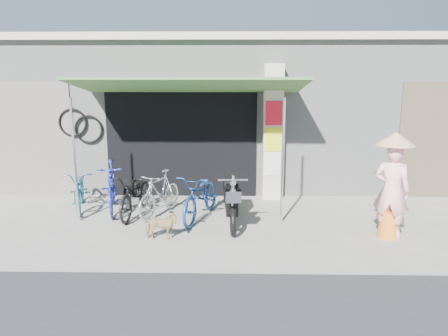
{
  "coord_description": "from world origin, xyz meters",
  "views": [
    {
      "loc": [
        -0.03,
        -7.22,
        2.77
      ],
      "look_at": [
        -0.2,
        1.0,
        1.0
      ],
      "focal_mm": 35.0,
      "sensor_mm": 36.0,
      "label": 1
    }
  ],
  "objects_px": {
    "bike_teal": "(80,189)",
    "nun": "(392,187)",
    "bike_silver": "(160,193)",
    "moped": "(231,199)",
    "bike_black": "(136,194)",
    "street_dog": "(161,226)",
    "bike_blue": "(112,187)",
    "bike_navy": "(201,196)"
  },
  "relations": [
    {
      "from": "bike_teal",
      "to": "bike_silver",
      "type": "bearing_deg",
      "value": -27.81
    },
    {
      "from": "bike_black",
      "to": "nun",
      "type": "relative_size",
      "value": 0.9
    },
    {
      "from": "moped",
      "to": "bike_blue",
      "type": "bearing_deg",
      "value": 160.7
    },
    {
      "from": "bike_navy",
      "to": "street_dog",
      "type": "bearing_deg",
      "value": -101.78
    },
    {
      "from": "bike_blue",
      "to": "moped",
      "type": "relative_size",
      "value": 0.94
    },
    {
      "from": "bike_navy",
      "to": "nun",
      "type": "height_order",
      "value": "nun"
    },
    {
      "from": "moped",
      "to": "bike_teal",
      "type": "bearing_deg",
      "value": 161.93
    },
    {
      "from": "bike_black",
      "to": "nun",
      "type": "distance_m",
      "value": 4.79
    },
    {
      "from": "bike_navy",
      "to": "nun",
      "type": "bearing_deg",
      "value": 0.4
    },
    {
      "from": "bike_teal",
      "to": "bike_blue",
      "type": "distance_m",
      "value": 0.72
    },
    {
      "from": "bike_teal",
      "to": "bike_silver",
      "type": "xyz_separation_m",
      "value": [
        1.73,
        -0.37,
        0.03
      ]
    },
    {
      "from": "bike_teal",
      "to": "street_dog",
      "type": "distance_m",
      "value": 2.61
    },
    {
      "from": "bike_black",
      "to": "bike_navy",
      "type": "bearing_deg",
      "value": -1.33
    },
    {
      "from": "street_dog",
      "to": "nun",
      "type": "height_order",
      "value": "nun"
    },
    {
      "from": "bike_teal",
      "to": "moped",
      "type": "xyz_separation_m",
      "value": [
        3.15,
        -0.84,
        0.04
      ]
    },
    {
      "from": "bike_navy",
      "to": "moped",
      "type": "distance_m",
      "value": 0.63
    },
    {
      "from": "bike_teal",
      "to": "moped",
      "type": "relative_size",
      "value": 0.89
    },
    {
      "from": "bike_silver",
      "to": "bike_navy",
      "type": "bearing_deg",
      "value": 8.44
    },
    {
      "from": "bike_blue",
      "to": "street_dog",
      "type": "distance_m",
      "value": 2.05
    },
    {
      "from": "bike_black",
      "to": "moped",
      "type": "xyz_separation_m",
      "value": [
        1.89,
        -0.45,
        0.03
      ]
    },
    {
      "from": "bike_blue",
      "to": "street_dog",
      "type": "bearing_deg",
      "value": -64.7
    },
    {
      "from": "bike_teal",
      "to": "street_dog",
      "type": "xyz_separation_m",
      "value": [
        1.96,
        -1.72,
        -0.18
      ]
    },
    {
      "from": "bike_silver",
      "to": "street_dog",
      "type": "xyz_separation_m",
      "value": [
        0.24,
        -1.35,
        -0.21
      ]
    },
    {
      "from": "bike_teal",
      "to": "street_dog",
      "type": "height_order",
      "value": "bike_teal"
    },
    {
      "from": "bike_blue",
      "to": "bike_navy",
      "type": "bearing_deg",
      "value": -26.48
    },
    {
      "from": "bike_navy",
      "to": "street_dog",
      "type": "distance_m",
      "value": 1.32
    },
    {
      "from": "street_dog",
      "to": "bike_blue",
      "type": "bearing_deg",
      "value": 39.59
    },
    {
      "from": "bike_silver",
      "to": "moped",
      "type": "relative_size",
      "value": 0.83
    },
    {
      "from": "street_dog",
      "to": "nun",
      "type": "xyz_separation_m",
      "value": [
        3.92,
        0.21,
        0.66
      ]
    },
    {
      "from": "bike_black",
      "to": "street_dog",
      "type": "relative_size",
      "value": 2.89
    },
    {
      "from": "bike_blue",
      "to": "bike_black",
      "type": "relative_size",
      "value": 1.03
    },
    {
      "from": "bike_teal",
      "to": "bike_navy",
      "type": "relative_size",
      "value": 0.92
    },
    {
      "from": "bike_silver",
      "to": "moped",
      "type": "distance_m",
      "value": 1.49
    },
    {
      "from": "bike_silver",
      "to": "bike_black",
      "type": "bearing_deg",
      "value": -155.53
    },
    {
      "from": "bike_blue",
      "to": "street_dog",
      "type": "height_order",
      "value": "bike_blue"
    },
    {
      "from": "bike_teal",
      "to": "bike_black",
      "type": "xyz_separation_m",
      "value": [
        1.25,
        -0.39,
        0.01
      ]
    },
    {
      "from": "bike_teal",
      "to": "nun",
      "type": "bearing_deg",
      "value": -30.22
    },
    {
      "from": "bike_teal",
      "to": "bike_blue",
      "type": "relative_size",
      "value": 0.95
    },
    {
      "from": "bike_blue",
      "to": "bike_silver",
      "type": "bearing_deg",
      "value": -26.18
    },
    {
      "from": "nun",
      "to": "bike_silver",
      "type": "bearing_deg",
      "value": 15.35
    },
    {
      "from": "bike_black",
      "to": "street_dog",
      "type": "bearing_deg",
      "value": -55.25
    },
    {
      "from": "bike_navy",
      "to": "bike_teal",
      "type": "bearing_deg",
      "value": -176.33
    }
  ]
}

